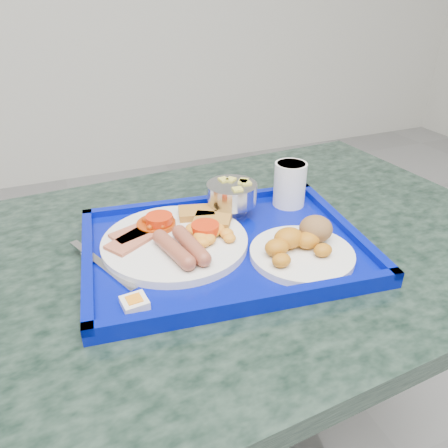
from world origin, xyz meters
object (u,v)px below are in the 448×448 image
(tray, at_px, (224,247))
(main_plate, at_px, (178,238))
(fruit_bowl, at_px, (232,194))
(juice_cup, at_px, (290,183))
(bread_plate, at_px, (302,246))
(table, at_px, (229,316))

(tray, height_order, main_plate, main_plate)
(fruit_bowl, xyz_separation_m, juice_cup, (0.13, -0.00, 0.00))
(bread_plate, distance_m, fruit_bowl, 0.19)
(tray, relative_size, fruit_bowl, 5.33)
(tray, xyz_separation_m, juice_cup, (0.18, 0.09, 0.05))
(table, relative_size, fruit_bowl, 11.89)
(main_plate, relative_size, juice_cup, 2.81)
(fruit_bowl, bearing_deg, juice_cup, -2.08)
(bread_plate, relative_size, juice_cup, 1.93)
(main_plate, bearing_deg, bread_plate, -31.63)
(main_plate, relative_size, bread_plate, 1.46)
(bread_plate, height_order, fruit_bowl, fruit_bowl)
(tray, bearing_deg, bread_plate, -37.90)
(tray, relative_size, bread_plate, 2.99)
(tray, bearing_deg, juice_cup, 26.83)
(table, bearing_deg, fruit_bowl, 62.83)
(table, height_order, tray, tray)
(main_plate, distance_m, fruit_bowl, 0.15)
(table, xyz_separation_m, bread_plate, (0.08, -0.11, 0.21))
(juice_cup, bearing_deg, tray, -153.17)
(bread_plate, bearing_deg, table, 126.73)
(table, xyz_separation_m, main_plate, (-0.10, -0.00, 0.21))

